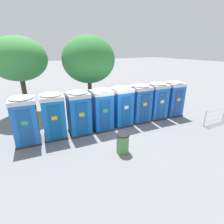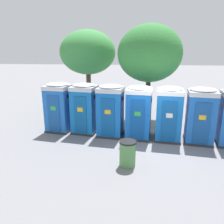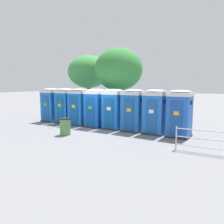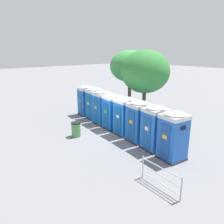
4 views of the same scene
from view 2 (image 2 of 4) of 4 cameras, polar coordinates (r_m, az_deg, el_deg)
The scene contains 10 objects.
ground_plane at distance 10.56m, azimuth 10.38°, elevation -7.26°, with size 120.00×120.00×0.00m, color slate.
portapotty_0 at distance 11.61m, azimuth -13.68°, elevation 1.33°, with size 1.36×1.34×2.54m.
portapotty_1 at distance 11.13m, azimuth -7.16°, elevation 1.04°, with size 1.33×1.34×2.54m.
portapotty_2 at distance 10.63m, azimuth -0.38°, elevation 0.48°, with size 1.32×1.30×2.54m.
portapotty_3 at distance 10.41m, azimuth 7.01°, elevation 0.03°, with size 1.29×1.30×2.54m.
portapotty_4 at distance 10.41m, azimuth 14.60°, elevation -0.36°, with size 1.28×1.29×2.54m.
portapotty_5 at distance 10.56m, azimuth 22.08°, elevation -0.80°, with size 1.36×1.33×2.54m.
street_tree_0 at distance 15.68m, azimuth -6.34°, elevation 15.16°, with size 3.82×3.82×5.49m.
street_tree_1 at distance 12.79m, azimuth 9.77°, elevation 14.78°, with size 3.60×3.60×5.53m.
trash_can at distance 8.06m, azimuth 4.09°, elevation -10.72°, with size 0.62×0.62×0.96m.
Camera 2 is at (-0.67, -9.73, 4.04)m, focal length 35.00 mm.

